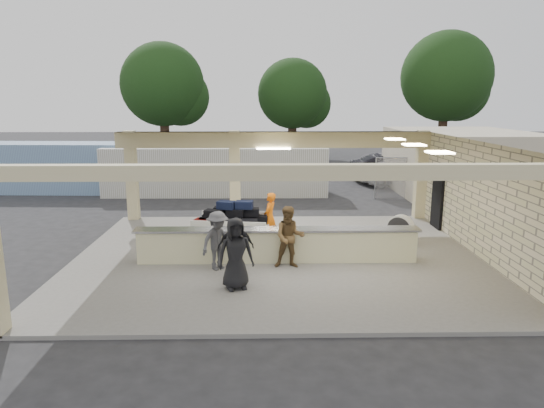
{
  "coord_description": "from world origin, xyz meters",
  "views": [
    {
      "loc": [
        -0.4,
        -13.94,
        4.69
      ],
      "look_at": [
        -0.12,
        1.0,
        1.48
      ],
      "focal_mm": 32.0,
      "sensor_mm": 36.0,
      "label": 1
    }
  ],
  "objects_px": {
    "luggage_cart": "(232,220)",
    "container_blue": "(68,167)",
    "car_white_b": "(449,169)",
    "baggage_counter": "(277,245)",
    "car_white_a": "(398,173)",
    "car_dark": "(391,167)",
    "passenger_b": "(236,247)",
    "container_white": "(216,171)",
    "passenger_d": "(236,254)",
    "passenger_a": "(290,237)",
    "passenger_c": "(218,241)",
    "drum_fan": "(400,229)",
    "baggage_handler": "(270,217)"
  },
  "relations": [
    {
      "from": "car_dark",
      "to": "passenger_b",
      "type": "bearing_deg",
      "value": 152.95
    },
    {
      "from": "passenger_b",
      "to": "container_blue",
      "type": "distance_m",
      "value": 16.06
    },
    {
      "from": "passenger_b",
      "to": "car_white_a",
      "type": "distance_m",
      "value": 17.12
    },
    {
      "from": "passenger_c",
      "to": "luggage_cart",
      "type": "bearing_deg",
      "value": 41.29
    },
    {
      "from": "passenger_b",
      "to": "container_white",
      "type": "height_order",
      "value": "container_white"
    },
    {
      "from": "car_white_b",
      "to": "baggage_counter",
      "type": "bearing_deg",
      "value": 168.76
    },
    {
      "from": "passenger_a",
      "to": "car_white_b",
      "type": "height_order",
      "value": "passenger_a"
    },
    {
      "from": "baggage_counter",
      "to": "passenger_d",
      "type": "xyz_separation_m",
      "value": [
        -1.08,
        -2.06,
        0.41
      ]
    },
    {
      "from": "drum_fan",
      "to": "container_blue",
      "type": "bearing_deg",
      "value": -177.69
    },
    {
      "from": "passenger_b",
      "to": "passenger_c",
      "type": "distance_m",
      "value": 0.79
    },
    {
      "from": "drum_fan",
      "to": "car_dark",
      "type": "distance_m",
      "value": 13.68
    },
    {
      "from": "baggage_counter",
      "to": "car_dark",
      "type": "relative_size",
      "value": 1.74
    },
    {
      "from": "passenger_c",
      "to": "container_white",
      "type": "xyz_separation_m",
      "value": [
        -1.11,
        11.48,
        0.28
      ]
    },
    {
      "from": "passenger_a",
      "to": "container_white",
      "type": "height_order",
      "value": "container_white"
    },
    {
      "from": "passenger_d",
      "to": "baggage_handler",
      "type": "bearing_deg",
      "value": 60.71
    },
    {
      "from": "passenger_a",
      "to": "container_white",
      "type": "xyz_separation_m",
      "value": [
        -3.09,
        11.36,
        0.23
      ]
    },
    {
      "from": "container_white",
      "to": "car_dark",
      "type": "bearing_deg",
      "value": 22.95
    },
    {
      "from": "baggage_counter",
      "to": "car_dark",
      "type": "distance_m",
      "value": 16.61
    },
    {
      "from": "drum_fan",
      "to": "container_white",
      "type": "bearing_deg",
      "value": 163.52
    },
    {
      "from": "baggage_handler",
      "to": "drum_fan",
      "type": "bearing_deg",
      "value": 106.24
    },
    {
      "from": "passenger_d",
      "to": "container_white",
      "type": "height_order",
      "value": "container_white"
    },
    {
      "from": "passenger_d",
      "to": "car_white_b",
      "type": "relative_size",
      "value": 0.36
    },
    {
      "from": "passenger_d",
      "to": "car_dark",
      "type": "distance_m",
      "value": 18.93
    },
    {
      "from": "baggage_handler",
      "to": "car_white_b",
      "type": "distance_m",
      "value": 15.95
    },
    {
      "from": "passenger_b",
      "to": "passenger_c",
      "type": "height_order",
      "value": "passenger_c"
    },
    {
      "from": "drum_fan",
      "to": "container_white",
      "type": "height_order",
      "value": "container_white"
    },
    {
      "from": "baggage_counter",
      "to": "baggage_handler",
      "type": "height_order",
      "value": "baggage_handler"
    },
    {
      "from": "luggage_cart",
      "to": "passenger_a",
      "type": "xyz_separation_m",
      "value": [
        1.76,
        -2.41,
        0.11
      ]
    },
    {
      "from": "luggage_cart",
      "to": "container_blue",
      "type": "height_order",
      "value": "container_blue"
    },
    {
      "from": "luggage_cart",
      "to": "car_dark",
      "type": "xyz_separation_m",
      "value": [
        8.65,
        13.09,
        -0.08
      ]
    },
    {
      "from": "baggage_counter",
      "to": "car_white_b",
      "type": "xyz_separation_m",
      "value": [
        10.33,
        14.02,
        0.2
      ]
    },
    {
      "from": "luggage_cart",
      "to": "car_white_b",
      "type": "distance_m",
      "value": 16.91
    },
    {
      "from": "drum_fan",
      "to": "container_blue",
      "type": "height_order",
      "value": "container_blue"
    },
    {
      "from": "passenger_d",
      "to": "car_white_a",
      "type": "height_order",
      "value": "passenger_d"
    },
    {
      "from": "passenger_c",
      "to": "car_white_a",
      "type": "relative_size",
      "value": 0.36
    },
    {
      "from": "luggage_cart",
      "to": "passenger_a",
      "type": "height_order",
      "value": "passenger_a"
    },
    {
      "from": "car_dark",
      "to": "container_white",
      "type": "bearing_deg",
      "value": 112.69
    },
    {
      "from": "passenger_d",
      "to": "car_dark",
      "type": "xyz_separation_m",
      "value": [
        8.3,
        17.02,
        -0.21
      ]
    },
    {
      "from": "drum_fan",
      "to": "passenger_d",
      "type": "distance_m",
      "value": 6.34
    },
    {
      "from": "luggage_cart",
      "to": "passenger_c",
      "type": "bearing_deg",
      "value": -87.38
    },
    {
      "from": "car_white_a",
      "to": "car_dark",
      "type": "height_order",
      "value": "car_dark"
    },
    {
      "from": "luggage_cart",
      "to": "car_dark",
      "type": "distance_m",
      "value": 15.69
    },
    {
      "from": "passenger_b",
      "to": "container_white",
      "type": "bearing_deg",
      "value": 89.03
    },
    {
      "from": "car_white_b",
      "to": "container_blue",
      "type": "distance_m",
      "value": 21.03
    },
    {
      "from": "passenger_d",
      "to": "car_white_a",
      "type": "bearing_deg",
      "value": 45.15
    },
    {
      "from": "drum_fan",
      "to": "car_dark",
      "type": "bearing_deg",
      "value": 113.5
    },
    {
      "from": "passenger_b",
      "to": "luggage_cart",
      "type": "bearing_deg",
      "value": 86.85
    },
    {
      "from": "baggage_handler",
      "to": "car_dark",
      "type": "xyz_separation_m",
      "value": [
        7.4,
        12.92,
        -0.13
      ]
    },
    {
      "from": "baggage_counter",
      "to": "car_white_a",
      "type": "bearing_deg",
      "value": 62.05
    },
    {
      "from": "passenger_c",
      "to": "car_white_a",
      "type": "height_order",
      "value": "passenger_c"
    }
  ]
}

